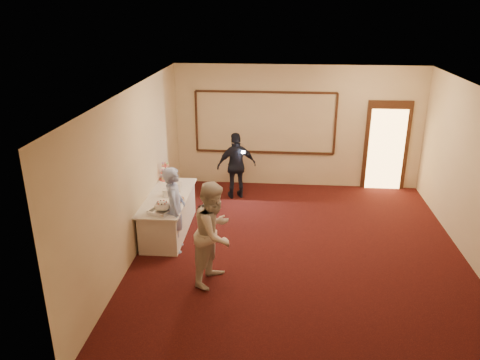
% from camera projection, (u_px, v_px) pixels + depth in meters
% --- Properties ---
extents(floor, '(7.00, 7.00, 0.00)m').
position_uv_depth(floor, '(299.00, 253.00, 8.69)').
color(floor, black).
rests_on(floor, ground).
extents(room_walls, '(6.04, 7.04, 3.02)m').
position_uv_depth(room_walls, '(305.00, 148.00, 7.97)').
color(room_walls, beige).
rests_on(room_walls, floor).
extents(wall_molding, '(3.45, 0.04, 1.55)m').
position_uv_depth(wall_molding, '(265.00, 123.00, 11.41)').
color(wall_molding, black).
rests_on(wall_molding, room_walls).
extents(doorway, '(1.05, 0.07, 2.20)m').
position_uv_depth(doorway, '(386.00, 146.00, 11.34)').
color(doorway, black).
rests_on(doorway, floor).
extents(buffet_table, '(0.83, 2.10, 0.77)m').
position_uv_depth(buffet_table, '(169.00, 214.00, 9.36)').
color(buffet_table, white).
rests_on(buffet_table, floor).
extents(pavlova_tray, '(0.51, 0.59, 0.19)m').
position_uv_depth(pavlova_tray, '(162.00, 208.00, 8.51)').
color(pavlova_tray, '#B9BCC0').
rests_on(pavlova_tray, buffet_table).
extents(cupcake_stand, '(0.29, 0.29, 0.43)m').
position_uv_depth(cupcake_stand, '(166.00, 173.00, 10.05)').
color(cupcake_stand, '#DD5255').
rests_on(cupcake_stand, buffet_table).
extents(plate_stack_a, '(0.18, 0.18, 0.15)m').
position_uv_depth(plate_stack_a, '(167.00, 193.00, 9.19)').
color(plate_stack_a, white).
rests_on(plate_stack_a, buffet_table).
extents(plate_stack_b, '(0.21, 0.21, 0.17)m').
position_uv_depth(plate_stack_b, '(177.00, 187.00, 9.46)').
color(plate_stack_b, white).
rests_on(plate_stack_b, buffet_table).
extents(tart, '(0.29, 0.29, 0.06)m').
position_uv_depth(tart, '(177.00, 200.00, 8.99)').
color(tart, white).
rests_on(tart, buffet_table).
extents(man, '(0.48, 0.65, 1.63)m').
position_uv_depth(man, '(175.00, 209.00, 8.54)').
color(man, '#97AFF1').
rests_on(man, floor).
extents(woman, '(0.90, 1.02, 1.75)m').
position_uv_depth(woman, '(214.00, 233.00, 7.54)').
color(woman, beige).
rests_on(woman, floor).
extents(guest, '(1.00, 0.66, 1.57)m').
position_uv_depth(guest, '(237.00, 166.00, 10.91)').
color(guest, black).
rests_on(guest, floor).
extents(camera_flash, '(0.08, 0.05, 0.05)m').
position_uv_depth(camera_flash, '(243.00, 152.00, 10.60)').
color(camera_flash, white).
rests_on(camera_flash, guest).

